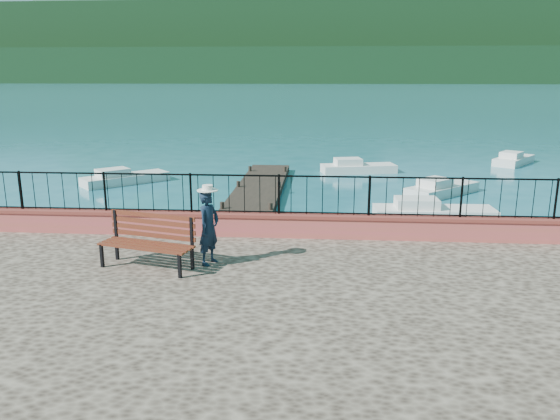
# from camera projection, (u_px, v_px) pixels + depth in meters

# --- Properties ---
(ground) EXTENTS (2000.00, 2000.00, 0.00)m
(ground) POSITION_uv_depth(u_px,v_px,m) (280.00, 353.00, 10.36)
(ground) COLOR #19596B
(ground) RESTS_ON ground
(parapet) EXTENTS (28.00, 0.46, 0.58)m
(parapet) POSITION_uv_depth(u_px,v_px,m) (291.00, 225.00, 13.57)
(parapet) COLOR #B7424D
(parapet) RESTS_ON promenade
(railing) EXTENTS (27.00, 0.05, 0.95)m
(railing) POSITION_uv_depth(u_px,v_px,m) (291.00, 195.00, 13.39)
(railing) COLOR black
(railing) RESTS_ON parapet
(dock) EXTENTS (2.00, 16.00, 0.30)m
(dock) POSITION_uv_depth(u_px,v_px,m) (253.00, 201.00, 22.07)
(dock) COLOR #2D231C
(dock) RESTS_ON ground
(far_forest) EXTENTS (900.00, 60.00, 18.00)m
(far_forest) POSITION_uv_depth(u_px,v_px,m) (321.00, 66.00, 298.30)
(far_forest) COLOR black
(far_forest) RESTS_ON ground
(foothills) EXTENTS (900.00, 120.00, 44.00)m
(foothills) POSITION_uv_depth(u_px,v_px,m) (322.00, 46.00, 353.16)
(foothills) COLOR black
(foothills) RESTS_ON ground
(companion_hill) EXTENTS (448.00, 384.00, 180.00)m
(companion_hill) POSITION_uv_depth(u_px,v_px,m) (546.00, 79.00, 535.86)
(companion_hill) COLOR #142D23
(companion_hill) RESTS_ON ground
(park_bench) EXTENTS (2.11, 1.17, 1.12)m
(park_bench) POSITION_uv_depth(u_px,v_px,m) (148.00, 253.00, 11.36)
(park_bench) COLOR black
(park_bench) RESTS_ON promenade
(person) EXTENTS (0.58, 0.69, 1.60)m
(person) POSITION_uv_depth(u_px,v_px,m) (209.00, 228.00, 11.50)
(person) COLOR black
(person) RESTS_ON promenade
(hat) EXTENTS (0.44, 0.44, 0.12)m
(hat) POSITION_uv_depth(u_px,v_px,m) (207.00, 188.00, 11.29)
(hat) COLOR white
(hat) RESTS_ON person
(boat_0) EXTENTS (4.05, 3.48, 0.80)m
(boat_0) POSITION_uv_depth(u_px,v_px,m) (69.00, 225.00, 17.60)
(boat_0) COLOR silver
(boat_0) RESTS_ON ground
(boat_1) EXTENTS (4.35, 1.44, 0.80)m
(boat_1) POSITION_uv_depth(u_px,v_px,m) (434.00, 208.00, 19.76)
(boat_1) COLOR silver
(boat_1) RESTS_ON ground
(boat_2) EXTENTS (3.62, 3.53, 0.80)m
(boat_2) POSITION_uv_depth(u_px,v_px,m) (442.00, 185.00, 23.81)
(boat_2) COLOR silver
(boat_2) RESTS_ON ground
(boat_3) EXTENTS (3.88, 3.70, 0.80)m
(boat_3) POSITION_uv_depth(u_px,v_px,m) (125.00, 175.00, 26.22)
(boat_3) COLOR silver
(boat_3) RESTS_ON ground
(boat_4) EXTENTS (4.10, 2.10, 0.80)m
(boat_4) POSITION_uv_depth(u_px,v_px,m) (359.00, 165.00, 29.12)
(boat_4) COLOR silver
(boat_4) RESTS_ON ground
(boat_5) EXTENTS (3.13, 3.58, 0.80)m
(boat_5) POSITION_uv_depth(u_px,v_px,m) (514.00, 157.00, 31.83)
(boat_5) COLOR silver
(boat_5) RESTS_ON ground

